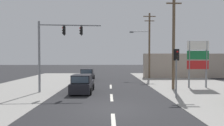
# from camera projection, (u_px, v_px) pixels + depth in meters

# --- Properties ---
(ground_plane) EXTENTS (140.00, 140.00, 0.00)m
(ground_plane) POSITION_uv_depth(u_px,v_px,m) (112.00, 109.00, 9.84)
(ground_plane) COLOR #28282B
(lane_dash_near) EXTENTS (0.20, 2.40, 0.01)m
(lane_dash_near) POSITION_uv_depth(u_px,v_px,m) (113.00, 122.00, 7.84)
(lane_dash_near) COLOR silver
(lane_dash_near) RESTS_ON ground
(lane_dash_mid) EXTENTS (0.20, 2.40, 0.01)m
(lane_dash_mid) POSITION_uv_depth(u_px,v_px,m) (112.00, 97.00, 12.83)
(lane_dash_mid) COLOR silver
(lane_dash_mid) RESTS_ON ground
(lane_dash_far) EXTENTS (0.20, 2.40, 0.01)m
(lane_dash_far) POSITION_uv_depth(u_px,v_px,m) (111.00, 87.00, 17.83)
(lane_dash_far) COLOR silver
(lane_dash_far) RESTS_ON ground
(kerb_left_verge) EXTENTS (8.00, 40.00, 0.02)m
(kerb_left_verge) POSITION_uv_depth(u_px,v_px,m) (3.00, 95.00, 13.67)
(kerb_left_verge) COLOR gray
(kerb_left_verge) RESTS_ON ground
(utility_pole_midground_right) EXTENTS (1.80, 0.26, 9.05)m
(utility_pole_midground_right) POSITION_uv_depth(u_px,v_px,m) (174.00, 38.00, 16.11)
(utility_pole_midground_right) COLOR brown
(utility_pole_midground_right) RESTS_ON ground
(utility_pole_background_right) EXTENTS (3.78, 0.40, 9.43)m
(utility_pole_background_right) POSITION_uv_depth(u_px,v_px,m) (148.00, 43.00, 25.36)
(utility_pole_background_right) COLOR brown
(utility_pole_background_right) RESTS_ON ground
(traffic_signal_mast) EXTENTS (5.28, 0.52, 6.00)m
(traffic_signal_mast) POSITION_uv_depth(u_px,v_px,m) (55.00, 43.00, 14.76)
(traffic_signal_mast) COLOR slate
(traffic_signal_mast) RESTS_ON ground
(pedestal_signal_right_kerb) EXTENTS (0.44, 0.30, 3.56)m
(pedestal_signal_right_kerb) POSITION_uv_depth(u_px,v_px,m) (176.00, 65.00, 12.73)
(pedestal_signal_right_kerb) COLOR slate
(pedestal_signal_right_kerb) RESTS_ON ground
(shopping_plaza_sign) EXTENTS (2.10, 0.16, 4.60)m
(shopping_plaza_sign) POSITION_uv_depth(u_px,v_px,m) (198.00, 57.00, 17.02)
(shopping_plaza_sign) COLOR slate
(shopping_plaza_sign) RESTS_ON ground
(shopfront_wall_far) EXTENTS (12.00, 1.00, 3.60)m
(shopfront_wall_far) POSITION_uv_depth(u_px,v_px,m) (184.00, 66.00, 26.00)
(shopfront_wall_far) COLOR #A39384
(shopfront_wall_far) RESTS_ON ground
(hatchback_crossing_left) EXTENTS (1.80, 3.65, 1.53)m
(hatchback_crossing_left) POSITION_uv_depth(u_px,v_px,m) (82.00, 84.00, 14.77)
(hatchback_crossing_left) COLOR black
(hatchback_crossing_left) RESTS_ON ground
(hatchback_kerbside_parked) EXTENTS (1.83, 3.67, 1.53)m
(hatchback_kerbside_parked) POSITION_uv_depth(u_px,v_px,m) (87.00, 75.00, 23.00)
(hatchback_kerbside_parked) COLOR black
(hatchback_kerbside_parked) RESTS_ON ground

